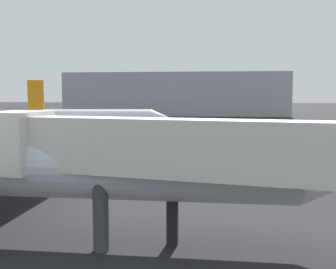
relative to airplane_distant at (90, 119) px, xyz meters
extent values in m
cylinder|color=#4C4C54|center=(8.35, -40.29, 0.22)|extent=(3.00, 1.80, 1.80)
cube|color=black|center=(18.88, -46.16, -1.85)|extent=(0.50, 0.50, 2.08)
cylinder|color=silver|center=(0.22, 0.02, 0.01)|extent=(19.62, 4.99, 3.01)
cone|color=silver|center=(11.52, 1.19, 0.01)|extent=(3.60, 3.33, 3.01)
cone|color=silver|center=(-11.08, -1.14, 0.01)|extent=(3.60, 3.33, 3.01)
cube|color=silver|center=(-0.74, -0.08, -0.44)|extent=(5.92, 19.09, 0.19)
cube|color=silver|center=(-9.03, -0.93, 0.31)|extent=(2.63, 6.96, 0.13)
cube|color=orange|center=(-8.63, -0.89, 3.84)|extent=(2.60, 0.51, 4.66)
cylinder|color=#4C4C54|center=(-0.53, 3.53, -0.59)|extent=(2.56, 1.70, 1.46)
cylinder|color=#4C4C54|center=(0.20, -3.57, -0.59)|extent=(2.56, 1.70, 1.46)
cube|color=black|center=(6.40, 0.66, -2.19)|extent=(0.44, 0.44, 1.40)
cube|color=black|center=(-0.91, 1.53, -2.19)|extent=(0.44, 0.44, 1.40)
cube|color=black|center=(-0.58, -1.69, -2.19)|extent=(0.44, 0.44, 1.40)
cube|color=silver|center=(23.31, -48.68, 1.86)|extent=(21.68, 5.35, 2.40)
cube|color=silver|center=(11.62, -46.62, 1.86)|extent=(2.85, 3.17, 2.80)
cylinder|color=#3F3F44|center=(15.82, -47.36, -1.11)|extent=(0.70, 0.70, 3.56)
cylinder|color=black|center=(29.71, -30.10, -2.59)|extent=(0.47, 0.62, 0.60)
cylinder|color=black|center=(30.54, -28.64, -2.59)|extent=(0.47, 0.62, 0.60)
cube|color=#999EA3|center=(6.41, 71.72, 3.80)|extent=(69.79, 22.78, 13.38)
camera|label=1|loc=(21.09, -64.83, 4.11)|focal=44.63mm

